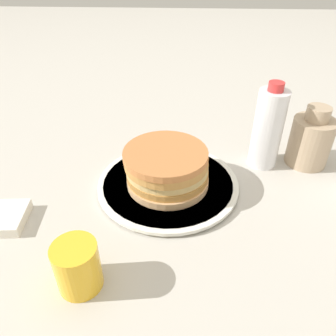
% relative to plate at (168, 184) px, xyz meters
% --- Properties ---
extents(ground_plane, '(4.00, 4.00, 0.00)m').
position_rel_plate_xyz_m(ground_plane, '(-0.01, -0.03, -0.01)').
color(ground_plane, '#BCB7AD').
extents(plate, '(0.29, 0.29, 0.01)m').
position_rel_plate_xyz_m(plate, '(0.00, 0.00, 0.00)').
color(plate, silver).
rests_on(plate, ground_plane).
extents(pancake_stack, '(0.17, 0.17, 0.08)m').
position_rel_plate_xyz_m(pancake_stack, '(0.00, 0.00, 0.04)').
color(pancake_stack, tan).
rests_on(pancake_stack, plate).
extents(juice_glass, '(0.07, 0.07, 0.08)m').
position_rel_plate_xyz_m(juice_glass, '(0.12, 0.24, 0.03)').
color(juice_glass, yellow).
rests_on(juice_glass, ground_plane).
extents(cream_jug, '(0.09, 0.09, 0.14)m').
position_rel_plate_xyz_m(cream_jug, '(-0.31, -0.11, 0.05)').
color(cream_jug, tan).
rests_on(cream_jug, ground_plane).
extents(water_bottle_mid, '(0.06, 0.06, 0.19)m').
position_rel_plate_xyz_m(water_bottle_mid, '(-0.21, -0.10, 0.08)').
color(water_bottle_mid, white).
rests_on(water_bottle_mid, ground_plane).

